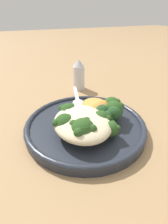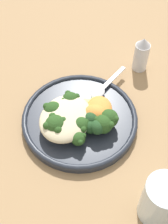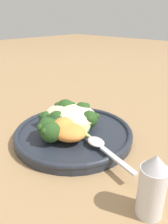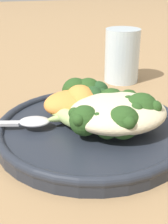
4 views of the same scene
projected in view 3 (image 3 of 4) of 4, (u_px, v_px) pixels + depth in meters
name	position (u px, v px, depth m)	size (l,w,h in m)	color
ground_plane	(71.00, 141.00, 0.45)	(4.00, 4.00, 0.00)	#9E7A51
plate	(74.00, 133.00, 0.46)	(0.25, 0.25, 0.02)	#232833
quinoa_mound	(70.00, 115.00, 0.48)	(0.12, 0.10, 0.04)	beige
broccoli_stalk_0	(88.00, 122.00, 0.45)	(0.05, 0.08, 0.04)	#ADC675
broccoli_stalk_1	(85.00, 120.00, 0.46)	(0.07, 0.09, 0.03)	#ADC675
broccoli_stalk_2	(82.00, 116.00, 0.48)	(0.10, 0.10, 0.04)	#ADC675
broccoli_stalk_3	(68.00, 112.00, 0.49)	(0.12, 0.07, 0.04)	#ADC675
broccoli_stalk_4	(60.00, 121.00, 0.45)	(0.11, 0.04, 0.04)	#ADC675
broccoli_stalk_5	(55.00, 122.00, 0.46)	(0.12, 0.04, 0.03)	#ADC675
broccoli_stalk_6	(50.00, 129.00, 0.42)	(0.07, 0.08, 0.04)	#ADC675
broccoli_stalk_7	(53.00, 132.00, 0.41)	(0.07, 0.08, 0.04)	#ADC675
sweet_potato_chunk_0	(68.00, 132.00, 0.41)	(0.07, 0.05, 0.03)	orange
sweet_potato_chunk_1	(64.00, 127.00, 0.42)	(0.05, 0.04, 0.04)	orange
kale_tuft	(53.00, 126.00, 0.43)	(0.05, 0.05, 0.04)	#234723
spoon	(101.00, 146.00, 0.39)	(0.12, 0.05, 0.01)	silver
salt_shaker	(152.00, 186.00, 0.27)	(0.03, 0.03, 0.09)	silver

